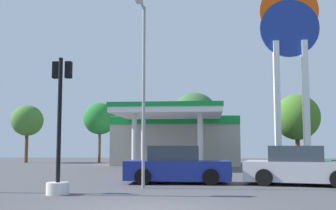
# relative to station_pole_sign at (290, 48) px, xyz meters

# --- Properties ---
(gas_station) EXTENTS (10.26, 14.31, 4.31)m
(gas_station) POSITION_rel_station_pole_sign_xyz_m (-8.60, 4.98, -6.46)
(gas_station) COLOR #ADA89E
(gas_station) RESTS_ON ground
(station_pole_sign) EXTENTS (4.22, 0.56, 13.46)m
(station_pole_sign) POSITION_rel_station_pole_sign_xyz_m (0.00, 0.00, 0.00)
(station_pole_sign) COLOR white
(station_pole_sign) RESTS_ON ground
(car_1) EXTENTS (4.50, 2.14, 1.59)m
(car_1) POSITION_rel_station_pole_sign_xyz_m (-7.28, -12.40, -7.93)
(car_1) COLOR black
(car_1) RESTS_ON ground
(car_2) EXTENTS (4.76, 2.86, 1.59)m
(car_2) POSITION_rel_station_pole_sign_xyz_m (-2.22, -12.77, -7.92)
(car_2) COLOR black
(car_2) RESTS_ON ground
(traffic_signal_2) EXTENTS (0.74, 0.74, 4.54)m
(traffic_signal_2) POSITION_rel_station_pole_sign_xyz_m (-10.86, -16.90, -7.21)
(traffic_signal_2) COLOR silver
(traffic_signal_2) RESTS_ON ground
(tree_0) EXTENTS (3.01, 3.01, 5.46)m
(tree_0) POSITION_rel_station_pole_sign_xyz_m (-23.13, 8.06, -4.68)
(tree_0) COLOR brown
(tree_0) RESTS_ON ground
(tree_1) EXTENTS (3.14, 3.14, 5.69)m
(tree_1) POSITION_rel_station_pole_sign_xyz_m (-16.22, 8.68, -4.49)
(tree_1) COLOR brown
(tree_1) RESTS_ON ground
(tree_2) EXTENTS (4.35, 4.35, 6.37)m
(tree_2) POSITION_rel_station_pole_sign_xyz_m (-7.14, 7.28, -4.56)
(tree_2) COLOR brown
(tree_2) RESTS_ON ground
(tree_3) EXTENTS (3.92, 3.92, 6.00)m
(tree_3) POSITION_rel_station_pole_sign_xyz_m (1.66, 6.39, -4.62)
(tree_3) COLOR brown
(tree_3) RESTS_ON ground
(corner_streetlamp) EXTENTS (0.24, 1.48, 7.04)m
(corner_streetlamp) POSITION_rel_station_pole_sign_xyz_m (-8.40, -14.77, -4.42)
(corner_streetlamp) COLOR gray
(corner_streetlamp) RESTS_ON ground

